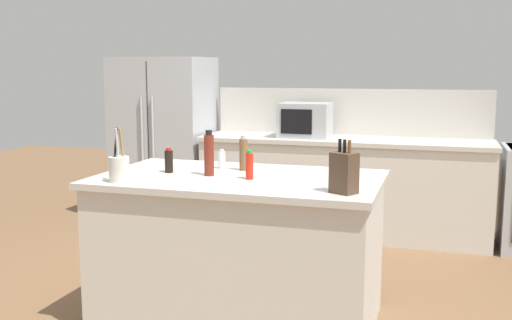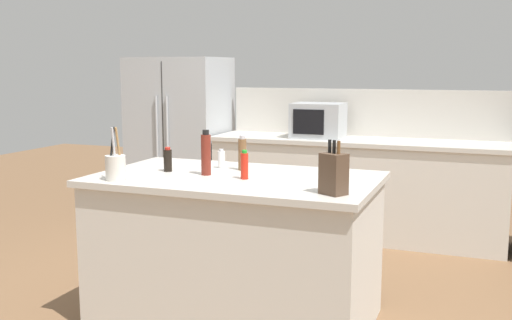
# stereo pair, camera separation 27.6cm
# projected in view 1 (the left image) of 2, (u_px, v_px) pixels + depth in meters

# --- Properties ---
(ground_plane) EXTENTS (14.00, 14.00, 0.00)m
(ground_plane) POSITION_uv_depth(u_px,v_px,m) (240.00, 319.00, 3.86)
(ground_plane) COLOR brown
(back_counter_run) EXTENTS (2.77, 0.66, 0.94)m
(back_counter_run) POSITION_uv_depth(u_px,v_px,m) (342.00, 187.00, 5.77)
(back_counter_run) COLOR beige
(back_counter_run) RESTS_ON ground_plane
(wall_backsplash) EXTENTS (2.73, 0.03, 0.46)m
(wall_backsplash) POSITION_uv_depth(u_px,v_px,m) (349.00, 112.00, 5.96)
(wall_backsplash) COLOR beige
(wall_backsplash) RESTS_ON back_counter_run
(kitchen_island) EXTENTS (1.75, 1.03, 0.94)m
(kitchen_island) POSITION_uv_depth(u_px,v_px,m) (240.00, 249.00, 3.79)
(kitchen_island) COLOR beige
(kitchen_island) RESTS_ON ground_plane
(refrigerator) EXTENTS (0.97, 0.75, 1.71)m
(refrigerator) POSITION_uv_depth(u_px,v_px,m) (164.00, 139.00, 6.32)
(refrigerator) COLOR #ADB2B7
(refrigerator) RESTS_ON ground_plane
(microwave) EXTENTS (0.48, 0.39, 0.33)m
(microwave) POSITION_uv_depth(u_px,v_px,m) (305.00, 120.00, 5.79)
(microwave) COLOR #ADB2B7
(microwave) RESTS_ON back_counter_run
(knife_block) EXTENTS (0.16, 0.15, 0.29)m
(knife_block) POSITION_uv_depth(u_px,v_px,m) (344.00, 172.00, 3.19)
(knife_block) COLOR #4C3828
(knife_block) RESTS_ON kitchen_island
(utensil_crock) EXTENTS (0.12, 0.12, 0.32)m
(utensil_crock) POSITION_uv_depth(u_px,v_px,m) (119.00, 168.00, 3.51)
(utensil_crock) COLOR beige
(utensil_crock) RESTS_ON kitchen_island
(vinegar_bottle) EXTENTS (0.06, 0.06, 0.28)m
(vinegar_bottle) POSITION_uv_depth(u_px,v_px,m) (209.00, 154.00, 3.72)
(vinegar_bottle) COLOR maroon
(vinegar_bottle) RESTS_ON kitchen_island
(pepper_grinder) EXTENTS (0.05, 0.05, 0.23)m
(pepper_grinder) POSITION_uv_depth(u_px,v_px,m) (243.00, 154.00, 3.91)
(pepper_grinder) COLOR brown
(pepper_grinder) RESTS_ON kitchen_island
(hot_sauce_bottle) EXTENTS (0.05, 0.05, 0.18)m
(hot_sauce_bottle) POSITION_uv_depth(u_px,v_px,m) (249.00, 166.00, 3.60)
(hot_sauce_bottle) COLOR red
(hot_sauce_bottle) RESTS_ON kitchen_island
(salt_shaker) EXTENTS (0.05, 0.05, 0.13)m
(salt_shaker) POSITION_uv_depth(u_px,v_px,m) (222.00, 160.00, 3.99)
(salt_shaker) COLOR silver
(salt_shaker) RESTS_ON kitchen_island
(soy_sauce_bottle) EXTENTS (0.05, 0.05, 0.16)m
(soy_sauce_bottle) POSITION_uv_depth(u_px,v_px,m) (169.00, 161.00, 3.84)
(soy_sauce_bottle) COLOR black
(soy_sauce_bottle) RESTS_ON kitchen_island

